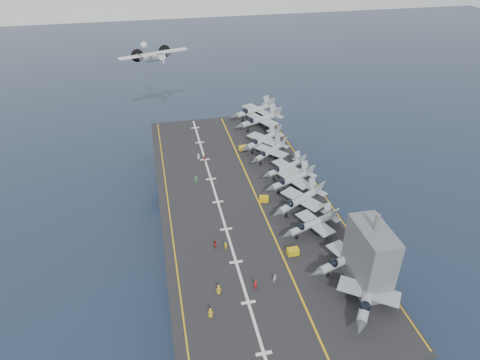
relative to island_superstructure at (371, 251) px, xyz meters
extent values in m
plane|color=#142135|center=(-15.00, 30.00, -17.90)|extent=(500.00, 500.00, 0.00)
cube|color=#56595E|center=(-15.00, 30.00, -12.90)|extent=(36.00, 90.00, 10.00)
cube|color=black|center=(-15.00, 30.00, -7.70)|extent=(38.00, 92.00, 0.40)
cube|color=gold|center=(-12.00, 30.00, -7.48)|extent=(0.35, 90.00, 0.02)
cube|color=silver|center=(-21.00, 30.00, -7.48)|extent=(0.50, 90.00, 0.02)
cube|color=gold|center=(-32.00, 30.00, -7.48)|extent=(0.25, 90.00, 0.02)
cube|color=gold|center=(3.50, 30.00, -7.48)|extent=(0.25, 90.00, 0.02)
imported|color=gold|center=(-27.66, -1.64, -6.55)|extent=(1.19, 0.83, 1.90)
imported|color=yellow|center=(-22.24, 13.95, -6.62)|extent=(1.23, 1.26, 1.77)
imported|color=#B21919|center=(-24.10, 14.93, -6.69)|extent=(1.04, 1.17, 1.63)
imported|color=#2C8D42|center=(-24.74, 39.12, -6.64)|extent=(1.04, 0.70, 1.72)
imported|color=red|center=(-21.17, 48.91, -6.53)|extent=(1.39, 1.21, 1.94)
imported|color=silver|center=(-22.60, 50.61, -6.70)|extent=(1.10, 0.88, 1.60)
imported|color=#B21919|center=(-19.12, 2.74, -6.54)|extent=(1.32, 1.06, 1.92)
imported|color=silver|center=(-15.31, 3.66, -6.69)|extent=(1.17, 1.11, 1.63)
imported|color=gold|center=(-25.50, 3.03, -6.55)|extent=(1.19, 0.83, 1.90)
camera|label=1|loc=(-32.99, -48.25, 48.05)|focal=32.00mm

